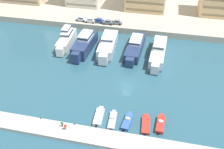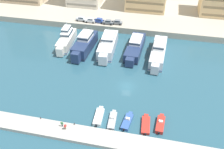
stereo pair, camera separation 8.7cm
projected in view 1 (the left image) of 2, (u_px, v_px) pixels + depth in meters
ground_plane at (127, 86)px, 70.38m from camera, size 400.00×400.00×0.00m
quay_promenade at (150, 1)px, 122.09m from camera, size 180.00×70.00×2.37m
pier_dock at (112, 140)px, 54.65m from camera, size 120.00×4.70×0.84m
yacht_ivory_far_left at (66, 39)px, 87.76m from camera, size 4.94×16.53×8.25m
yacht_navy_left at (85, 44)px, 85.09m from camera, size 5.32×18.26×7.50m
yacht_silver_mid_left at (108, 45)px, 84.99m from camera, size 6.03×19.53×7.01m
yacht_navy_center_left at (135, 47)px, 84.64m from camera, size 5.39×20.19×6.23m
yacht_silver_center at (158, 52)px, 81.55m from camera, size 4.94×20.71×6.92m
motorboat_white_far_left at (99, 117)px, 60.26m from camera, size 2.26×6.51×0.94m
motorboat_grey_left at (113, 120)px, 59.43m from camera, size 2.10×6.52×1.30m
motorboat_blue_mid_left at (127, 121)px, 59.05m from camera, size 2.37×6.20×1.38m
motorboat_red_center_left at (146, 125)px, 58.34m from camera, size 2.30×6.46×0.80m
motorboat_red_center at (160, 124)px, 58.28m from camera, size 2.08×6.23×1.42m
car_silver_far_left at (81, 19)px, 99.67m from camera, size 4.21×2.14×1.80m
car_white_left at (90, 20)px, 98.55m from camera, size 4.10×1.92×1.80m
car_blue_mid_left at (99, 20)px, 98.34m from camera, size 4.23×2.21×1.80m
car_grey_center_left at (108, 22)px, 97.24m from camera, size 4.15×2.02×1.80m
car_grey_center at (117, 22)px, 97.20m from camera, size 4.12×1.96×1.80m
pedestrian_near_edge at (62, 124)px, 56.66m from camera, size 0.62×0.28×1.60m
pedestrian_mid_deck at (65, 126)px, 55.93m from camera, size 0.45×0.56×1.71m
bollard_west at (41, 118)px, 58.92m from camera, size 0.20×0.20×0.61m
bollard_west_mid at (75, 124)px, 57.46m from camera, size 0.20×0.20×0.61m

